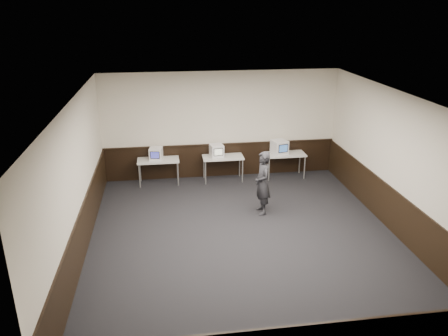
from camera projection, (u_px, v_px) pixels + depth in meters
The scene contains 17 objects.
floor at pixel (245, 240), 9.84m from camera, with size 8.00×8.00×0.00m, color black.
ceiling at pixel (248, 100), 8.70m from camera, with size 8.00×8.00×0.00m, color white.
back_wall at pixel (221, 125), 12.97m from camera, with size 7.00×7.00×0.00m, color silver.
front_wall at pixel (305, 288), 5.57m from camera, with size 7.00×7.00×0.00m, color silver.
left_wall at pixel (76, 183), 8.81m from camera, with size 8.00×8.00×0.00m, color silver.
right_wall at pixel (400, 166), 9.73m from camera, with size 8.00×8.00×0.00m, color silver.
wainscot_back at pixel (221, 160), 13.34m from camera, with size 6.98×0.04×1.00m, color black.
wainscot_left at pixel (83, 231), 9.20m from camera, with size 0.04×7.98×1.00m, color black.
wainscot_right at pixel (393, 210), 10.12m from camera, with size 0.04×7.98×1.00m, color black.
wainscot_rail at pixel (221, 144), 13.14m from camera, with size 6.98×0.06×0.04m, color black.
desk_left at pixel (158, 162), 12.68m from camera, with size 1.20×0.60×0.75m.
desk_center at pixel (223, 159), 12.93m from camera, with size 1.20×0.60×0.75m.
desk_right at pixel (285, 156), 13.18m from camera, with size 1.20×0.60×0.75m.
emac_left at pixel (156, 154), 12.60m from camera, with size 0.41×0.43×0.36m.
emac_center at pixel (217, 151), 12.83m from camera, with size 0.42×0.44×0.37m.
emac_right at pixel (279, 147), 13.08m from camera, with size 0.52×0.54×0.42m.
person at pixel (263, 183), 10.85m from camera, with size 0.59×0.39×1.63m, color #25252A.
Camera 1 is at (-1.68, -8.47, 5.01)m, focal length 35.00 mm.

